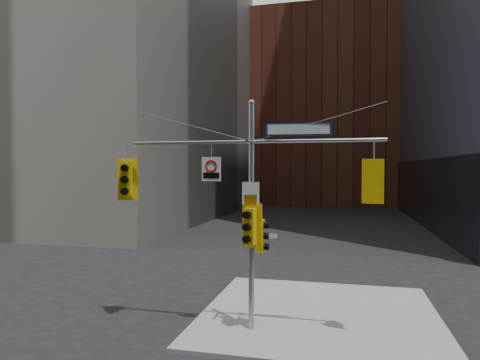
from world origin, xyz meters
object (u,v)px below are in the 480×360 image
at_px(signal_assembly, 251,193).
at_px(traffic_light_east_arm, 374,181).
at_px(traffic_light_west_arm, 126,180).
at_px(traffic_light_pole_side, 262,236).
at_px(street_sign_blade, 298,129).
at_px(traffic_light_pole_front, 250,226).
at_px(regulatory_sign_arm, 211,168).

distance_m(signal_assembly, traffic_light_east_arm, 3.66).
xyz_separation_m(signal_assembly, traffic_light_west_arm, (-4.28, 0.01, 0.38)).
xyz_separation_m(traffic_light_pole_side, street_sign_blade, (1.12, -0.00, 3.27)).
height_order(traffic_light_pole_front, regulatory_sign_arm, regulatory_sign_arm).
xyz_separation_m(traffic_light_west_arm, street_sign_blade, (5.73, -0.01, 1.55)).
height_order(traffic_light_west_arm, street_sign_blade, street_sign_blade).
bearing_deg(street_sign_blade, regulatory_sign_arm, 176.15).
bearing_deg(traffic_light_pole_side, signal_assembly, 92.98).
height_order(traffic_light_west_arm, traffic_light_east_arm, traffic_light_west_arm).
bearing_deg(traffic_light_pole_front, signal_assembly, 102.98).
xyz_separation_m(traffic_light_pole_front, street_sign_blade, (1.44, 0.27, 2.95)).
xyz_separation_m(traffic_light_east_arm, traffic_light_pole_side, (-3.32, 0.00, -1.72)).
relative_size(street_sign_blade, regulatory_sign_arm, 2.57).
bearing_deg(signal_assembly, traffic_light_west_arm, 179.82).
bearing_deg(traffic_light_east_arm, traffic_light_pole_side, 13.41).
relative_size(traffic_light_east_arm, regulatory_sign_arm, 1.69).
height_order(traffic_light_pole_side, traffic_light_pole_front, traffic_light_pole_front).
height_order(signal_assembly, traffic_light_east_arm, signal_assembly).
relative_size(traffic_light_pole_front, street_sign_blade, 0.70).
distance_m(traffic_light_pole_side, regulatory_sign_arm, 2.65).
xyz_separation_m(signal_assembly, street_sign_blade, (1.45, 0.00, 1.93)).
bearing_deg(traffic_light_pole_side, traffic_light_pole_front, 132.29).
xyz_separation_m(signal_assembly, traffic_light_east_arm, (3.64, 0.00, 0.38)).
height_order(traffic_light_west_arm, traffic_light_pole_front, traffic_light_west_arm).
bearing_deg(traffic_light_pole_side, regulatory_sign_arm, 92.90).
bearing_deg(regulatory_sign_arm, traffic_light_pole_side, -5.77).
bearing_deg(regulatory_sign_arm, traffic_light_west_arm, 172.67).
bearing_deg(traffic_light_west_arm, traffic_light_pole_front, -18.53).
relative_size(signal_assembly, traffic_light_pole_front, 5.84).
bearing_deg(street_sign_blade, traffic_light_pole_side, 175.55).
bearing_deg(signal_assembly, traffic_light_pole_front, -89.69).
relative_size(traffic_light_east_arm, traffic_light_pole_front, 0.94).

